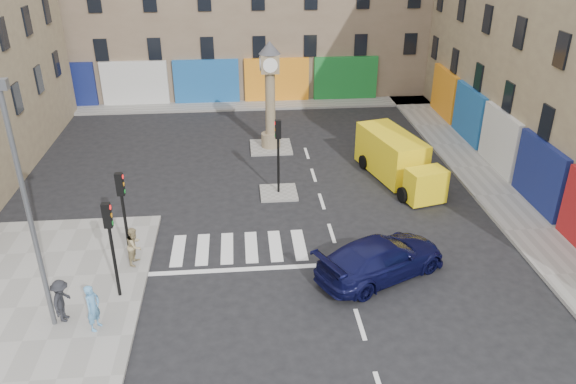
{
  "coord_description": "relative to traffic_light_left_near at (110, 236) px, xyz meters",
  "views": [
    {
      "loc": [
        -3.77,
        -16.62,
        12.46
      ],
      "look_at": [
        -1.88,
        4.18,
        2.0
      ],
      "focal_mm": 35.0,
      "sensor_mm": 36.0,
      "label": 1
    }
  ],
  "objects": [
    {
      "name": "traffic_light_left_far",
      "position": [
        0.0,
        2.4,
        0.0
      ],
      "size": [
        0.28,
        0.22,
        3.7
      ],
      "color": "black",
      "rests_on": "sidewalk_left"
    },
    {
      "name": "island_far",
      "position": [
        6.3,
        13.8,
        -2.56
      ],
      "size": [
        2.4,
        2.4,
        0.12
      ],
      "primitive_type": "cube",
      "color": "gray",
      "rests_on": "ground"
    },
    {
      "name": "pedestrian_dark",
      "position": [
        -1.58,
        -1.23,
        -1.69
      ],
      "size": [
        0.69,
        1.07,
        1.56
      ],
      "primitive_type": "imported",
      "rotation": [
        0.0,
        0.0,
        1.46
      ],
      "color": "black",
      "rests_on": "sidewalk_left"
    },
    {
      "name": "pedestrian_blue",
      "position": [
        -0.44,
        -1.76,
        -1.64
      ],
      "size": [
        0.59,
        0.71,
        1.67
      ],
      "primitive_type": "imported",
      "rotation": [
        0.0,
        0.0,
        1.21
      ],
      "color": "#5189B9",
      "rests_on": "sidewalk_left"
    },
    {
      "name": "traffic_light_left_near",
      "position": [
        0.0,
        0.0,
        0.0
      ],
      "size": [
        0.28,
        0.22,
        3.7
      ],
      "color": "black",
      "rests_on": "sidewalk_left"
    },
    {
      "name": "yellow_van",
      "position": [
        12.46,
        8.96,
        -1.49
      ],
      "size": [
        3.35,
        6.5,
        2.27
      ],
      "rotation": [
        0.0,
        0.0,
        0.25
      ],
      "color": "yellow",
      "rests_on": "ground"
    },
    {
      "name": "navy_sedan",
      "position": [
        9.65,
        0.57,
        -1.85
      ],
      "size": [
        5.72,
        4.32,
        1.54
      ],
      "primitive_type": "imported",
      "rotation": [
        0.0,
        0.0,
        2.04
      ],
      "color": "black",
      "rests_on": "ground"
    },
    {
      "name": "sidewalk_far",
      "position": [
        4.3,
        22.0,
        -2.55
      ],
      "size": [
        32.0,
        2.4,
        0.15
      ],
      "primitive_type": "cube",
      "color": "gray",
      "rests_on": "ground"
    },
    {
      "name": "island_near",
      "position": [
        6.3,
        7.8,
        -2.56
      ],
      "size": [
        1.8,
        1.8,
        0.12
      ],
      "primitive_type": "cube",
      "color": "gray",
      "rests_on": "ground"
    },
    {
      "name": "clock_pillar",
      "position": [
        6.3,
        13.8,
        0.93
      ],
      "size": [
        1.2,
        1.2,
        6.1
      ],
      "color": "#91805F",
      "rests_on": "island_far"
    },
    {
      "name": "ground",
      "position": [
        8.3,
        -0.2,
        -2.62
      ],
      "size": [
        120.0,
        120.0,
        0.0
      ],
      "primitive_type": "plane",
      "color": "black",
      "rests_on": "ground"
    },
    {
      "name": "sidewalk_left",
      "position": [
        -2.7,
        -2.2,
        -2.55
      ],
      "size": [
        7.0,
        16.0,
        0.15
      ],
      "primitive_type": "cube",
      "color": "gray",
      "rests_on": "ground"
    },
    {
      "name": "traffic_light_island",
      "position": [
        6.3,
        7.8,
        -0.03
      ],
      "size": [
        0.28,
        0.22,
        3.7
      ],
      "color": "black",
      "rests_on": "island_near"
    },
    {
      "name": "lamp_post",
      "position": [
        -1.9,
        -1.4,
        2.17
      ],
      "size": [
        0.5,
        0.25,
        8.3
      ],
      "color": "#595B60",
      "rests_on": "sidewalk_left"
    },
    {
      "name": "pedestrian_tan",
      "position": [
        0.3,
        2.05,
        -1.7
      ],
      "size": [
        0.74,
        0.87,
        1.55
      ],
      "primitive_type": "imported",
      "rotation": [
        0.0,
        0.0,
        1.34
      ],
      "color": "#99875E",
      "rests_on": "sidewalk_left"
    },
    {
      "name": "sidewalk_right",
      "position": [
        17.0,
        9.8,
        -2.55
      ],
      "size": [
        2.6,
        30.0,
        0.15
      ],
      "primitive_type": "cube",
      "color": "gray",
      "rests_on": "ground"
    }
  ]
}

